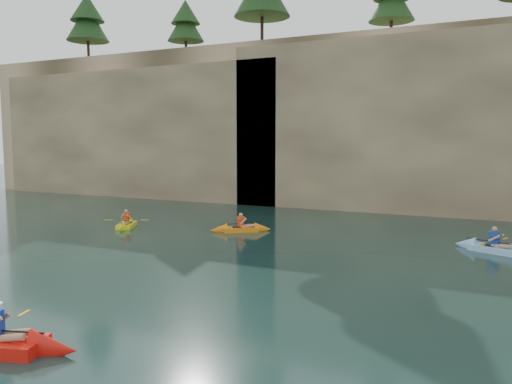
% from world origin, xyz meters
% --- Properties ---
extents(ground, '(160.00, 160.00, 0.00)m').
position_xyz_m(ground, '(0.00, 0.00, 0.00)').
color(ground, black).
rests_on(ground, ground).
extents(cliff, '(70.00, 16.00, 12.00)m').
position_xyz_m(cliff, '(0.00, 30.00, 6.00)').
color(cliff, tan).
rests_on(cliff, ground).
extents(cliff_slab_west, '(26.00, 2.40, 10.56)m').
position_xyz_m(cliff_slab_west, '(-20.00, 22.60, 5.28)').
color(cliff_slab_west, tan).
rests_on(cliff_slab_west, ground).
extents(cliff_slab_center, '(24.00, 2.40, 11.40)m').
position_xyz_m(cliff_slab_center, '(2.00, 22.60, 5.70)').
color(cliff_slab_center, tan).
rests_on(cliff_slab_center, ground).
extents(sea_cave_west, '(4.50, 1.00, 4.00)m').
position_xyz_m(sea_cave_west, '(-18.00, 21.95, 2.00)').
color(sea_cave_west, black).
rests_on(sea_cave_west, ground).
extents(sea_cave_center, '(3.50, 1.00, 3.20)m').
position_xyz_m(sea_cave_center, '(-4.00, 21.95, 1.60)').
color(sea_cave_center, black).
rests_on(sea_cave_center, ground).
extents(kayaker_orange, '(2.97, 2.30, 1.18)m').
position_xyz_m(kayaker_orange, '(-4.89, 12.10, 0.15)').
color(kayaker_orange, orange).
rests_on(kayaker_orange, ground).
extents(kayaker_ltblue_near, '(3.40, 2.41, 1.33)m').
position_xyz_m(kayaker_ltblue_near, '(6.67, 12.46, 0.16)').
color(kayaker_ltblue_near, '#98CBFF').
rests_on(kayaker_ltblue_near, ground).
extents(kayaker_yellow, '(2.16, 2.94, 1.19)m').
position_xyz_m(kayaker_yellow, '(-10.92, 10.58, 0.15)').
color(kayaker_yellow, '#FEFF15').
rests_on(kayaker_yellow, ground).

